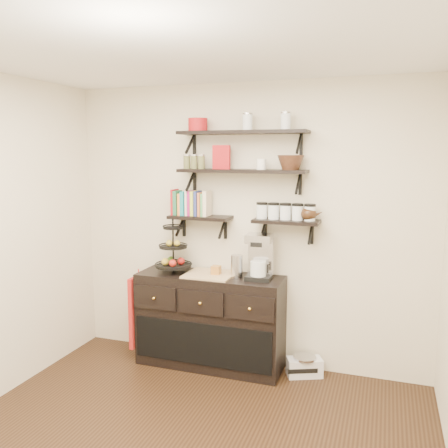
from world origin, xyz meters
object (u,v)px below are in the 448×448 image
sideboard (210,320)px  fruit_stand (174,254)px  coffee_maker (260,257)px  radio (304,366)px

sideboard → fruit_stand: 0.73m
fruit_stand → coffee_maker: size_ratio=1.23×
sideboard → fruit_stand: bearing=179.4°
coffee_maker → sideboard: bearing=-179.5°
sideboard → radio: (0.91, 0.06, -0.36)m
coffee_maker → fruit_stand: bearing=178.7°
radio → coffee_maker: bearing=161.1°
coffee_maker → radio: coffee_maker is taller
fruit_stand → radio: fruit_stand is taller
radio → sideboard: bearing=160.4°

